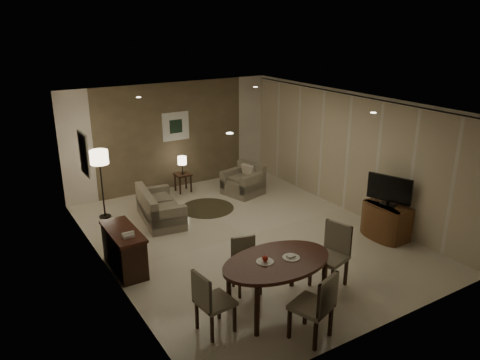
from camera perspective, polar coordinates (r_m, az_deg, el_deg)
room_shell at (r=9.36m, az=-0.65°, el=1.50°), size 5.50×7.00×2.70m
taupe_accent at (r=12.01m, az=-8.28°, el=5.30°), size 3.96×0.03×2.70m
curtain_wall at (r=10.66m, az=12.96°, el=3.05°), size 0.08×6.70×2.58m
curtain_rod at (r=10.38m, az=13.50°, el=10.06°), size 0.03×6.80×0.03m
art_back_frame at (r=11.97m, az=-7.85°, el=6.51°), size 0.72×0.03×0.72m
art_back_canvas at (r=11.96m, az=-7.82°, el=6.49°), size 0.34×0.01×0.34m
art_left_frame at (r=8.96m, az=-18.50°, el=3.01°), size 0.03×0.60×0.80m
art_left_canvas at (r=8.97m, az=-18.41°, el=3.03°), size 0.01×0.46×0.64m
downlight_nl at (r=6.49m, az=-1.26°, el=5.71°), size 0.10×0.10×0.01m
downlight_nr at (r=8.23m, az=15.95°, el=7.89°), size 0.10×0.10×0.01m
downlight_fl at (r=9.71m, az=-12.26°, el=9.82°), size 0.10×0.10×0.01m
downlight_fr at (r=10.95m, az=1.88°, el=11.27°), size 0.10×0.10×0.01m
console_desk at (r=8.46m, az=-13.93°, el=-8.28°), size 0.48×1.20×0.75m
telephone at (r=8.01m, az=-13.49°, el=-6.46°), size 0.20×0.14×0.09m
tv_cabinet at (r=9.83m, az=17.43°, el=-4.77°), size 0.48×0.90×0.70m
flat_tv at (r=9.58m, az=17.75°, el=-1.13°), size 0.36×0.85×0.60m
dining_table at (r=7.20m, az=4.45°, el=-12.61°), size 1.75×1.09×0.82m
chair_near at (r=6.63m, az=8.66°, el=-14.83°), size 0.63×0.63×1.02m
chair_far at (r=7.59m, az=0.84°, el=-10.52°), size 0.51×0.51×0.87m
chair_left at (r=6.71m, az=-3.03°, el=-14.51°), size 0.51×0.51×0.95m
chair_right at (r=7.82m, az=10.81°, el=-9.20°), size 0.63×0.63×1.05m
plate_a at (r=6.93m, az=3.07°, el=-9.92°), size 0.26×0.26×0.02m
plate_b at (r=7.07m, az=6.24°, el=-9.39°), size 0.26×0.26×0.02m
fruit_apple at (r=6.90m, az=3.07°, el=-9.54°), size 0.09×0.09×0.09m
napkin at (r=7.06m, az=6.25°, el=-9.22°), size 0.12×0.08×0.03m
round_rug at (r=10.91m, az=-4.02°, el=-3.42°), size 1.23×1.23×0.01m
sofa at (r=10.26m, az=-9.66°, el=-3.08°), size 1.59×0.95×0.71m
armchair at (r=11.64m, az=0.36°, el=0.03°), size 0.99×1.02×0.75m
side_table at (r=11.92m, az=-6.96°, el=-0.33°), size 0.37×0.37×0.48m
table_lamp at (r=11.77m, az=-7.06°, el=1.92°), size 0.22×0.22×0.50m
floor_lamp at (r=10.58m, az=-16.49°, el=-0.53°), size 0.39×0.39×1.53m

